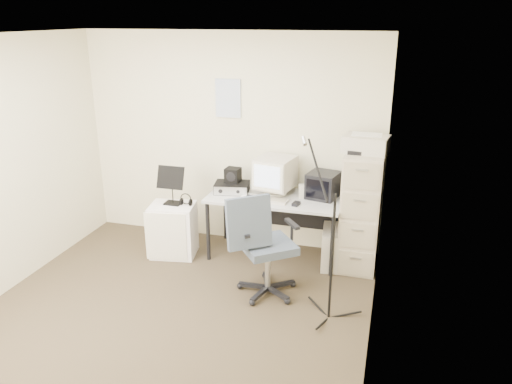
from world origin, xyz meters
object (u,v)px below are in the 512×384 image
(filing_cabinet, at_px, (361,211))
(office_chair, at_px, (268,244))
(side_cart, at_px, (173,230))
(desk, at_px, (275,227))

(filing_cabinet, height_order, office_chair, filing_cabinet)
(office_chair, height_order, side_cart, office_chair)
(office_chair, bearing_deg, desk, 61.27)
(desk, relative_size, side_cart, 2.44)
(filing_cabinet, height_order, desk, filing_cabinet)
(desk, bearing_deg, office_chair, -80.86)
(filing_cabinet, relative_size, desk, 0.87)
(filing_cabinet, bearing_deg, office_chair, -133.89)
(office_chair, distance_m, side_cart, 1.40)
(filing_cabinet, distance_m, side_cart, 2.14)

